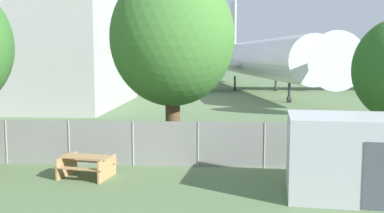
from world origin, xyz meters
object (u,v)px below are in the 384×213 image
Objects in this scene: airplane at (258,59)px; portable_cabin at (350,157)px; tree_far_right at (172,38)px; picnic_bench_open_grass at (86,164)px.

airplane is 11.19× the size of portable_cabin.
tree_far_right reaches higher than portable_cabin.
picnic_bench_open_grass is (-9.14, -37.76, -3.37)m from airplane.
picnic_bench_open_grass is at bearing -122.67° from tree_far_right.
tree_far_right is at bearing 142.93° from portable_cabin.
airplane reaches higher than picnic_bench_open_grass.
picnic_bench_open_grass is (-8.67, 1.64, -0.77)m from portable_cabin.
airplane is at bearing 79.06° from tree_far_right.
portable_cabin is at bearing -9.74° from airplane.
portable_cabin is 9.15m from tree_far_right.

